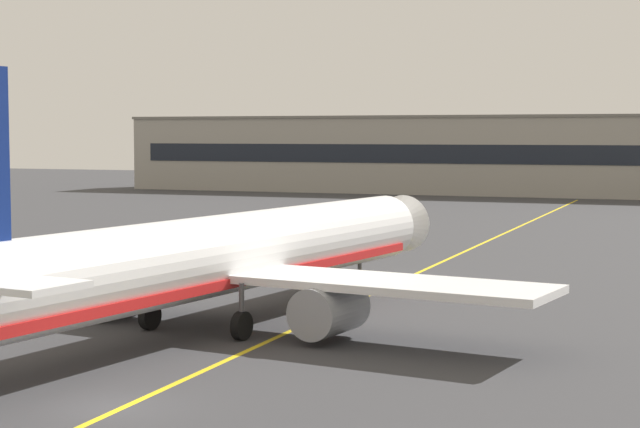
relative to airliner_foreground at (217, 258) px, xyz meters
The scene contains 6 objects.
ground_plane 15.29m from the airliner_foreground, 77.20° to the right, with size 400.00×400.00×0.00m, color #353538.
taxiway_centreline 16.16m from the airliner_foreground, 77.93° to the left, with size 0.30×180.00×0.01m, color yellow.
airliner_foreground is the anchor object (origin of this frame).
service_car_third 26.16m from the airliner_foreground, 145.10° to the left, with size 4.25×2.10×1.79m.
safety_cone_by_nose_gear 16.06m from the airliner_foreground, 82.74° to the left, with size 0.44×0.44×0.55m.
terminal_building 114.86m from the airliner_foreground, 85.66° to the left, with size 158.35×12.40×11.89m.
Camera 1 is at (19.59, -30.57, 9.28)m, focal length 60.20 mm.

